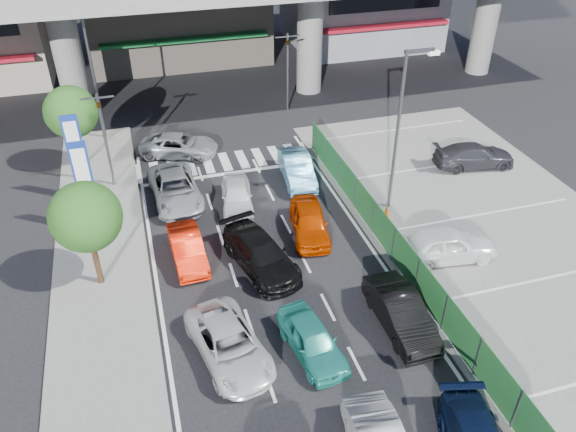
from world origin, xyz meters
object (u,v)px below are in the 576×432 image
object	(u,v)px
parked_sedan_white	(446,244)
signboard_far	(75,146)
taxi_orange_left	(187,249)
sedan_white_mid_left	(229,344)
street_lamp_right	(402,119)
traffic_light_right	(287,53)
traffic_light_left	(101,118)
tree_far	(71,112)
hatch_black_mid_right	(401,312)
sedan_black_mid	(261,254)
taxi_orange_right	(309,222)
tree_near	(86,217)
street_lamp_left	(94,63)
signboard_near	(83,175)
wagon_silver_front_left	(175,189)
traffic_cone	(387,211)
taxi_teal_mid	(312,340)
parked_sedan_dgrey	(474,156)
crossing_wagon_silver	(179,145)
sedan_white_front_mid	(237,195)

from	to	relation	value
parked_sedan_white	signboard_far	bearing A→B (deg)	64.21
taxi_orange_left	parked_sedan_white	xyz separation A→B (m)	(10.86, -3.14, 0.19)
sedan_white_mid_left	street_lamp_right	bearing A→B (deg)	25.97
traffic_light_right	parked_sedan_white	size ratio (longest dim) A/B	1.19
signboard_far	taxi_orange_left	size ratio (longest dim) A/B	1.25
traffic_light_left	tree_far	distance (m)	3.02
traffic_light_left	hatch_black_mid_right	world-z (taller)	traffic_light_left
hatch_black_mid_right	taxi_orange_left	distance (m)	9.54
hatch_black_mid_right	parked_sedan_white	xyz separation A→B (m)	(3.70, 3.17, 0.12)
parked_sedan_white	hatch_black_mid_right	bearing A→B (deg)	136.95
sedan_black_mid	taxi_orange_right	xyz separation A→B (m)	(2.76, 1.70, -0.01)
tree_near	tree_far	size ratio (longest dim) A/B	1.00
street_lamp_left	signboard_near	bearing A→B (deg)	-94.99
tree_far	signboard_near	bearing A→B (deg)	-84.73
traffic_light_left	taxi_orange_right	distance (m)	11.62
taxi_orange_left	wagon_silver_front_left	xyz separation A→B (m)	(0.11, 5.05, 0.07)
taxi_orange_left	taxi_orange_right	world-z (taller)	taxi_orange_right
traffic_cone	street_lamp_left	bearing A→B (deg)	134.73
taxi_orange_right	parked_sedan_white	world-z (taller)	parked_sedan_white
tree_near	taxi_orange_right	distance (m)	9.86
taxi_teal_mid	sedan_black_mid	world-z (taller)	sedan_black_mid
taxi_orange_right	hatch_black_mid_right	bearing A→B (deg)	-67.90
street_lamp_left	parked_sedan_dgrey	bearing A→B (deg)	-25.94
hatch_black_mid_right	taxi_orange_right	distance (m)	6.81
traffic_light_left	taxi_orange_left	distance (m)	8.62
signboard_far	wagon_silver_front_left	distance (m)	5.20
traffic_light_left	parked_sedan_white	distance (m)	17.63
signboard_far	sedan_black_mid	bearing A→B (deg)	-46.87
taxi_orange_right	traffic_cone	size ratio (longest dim) A/B	5.53
traffic_light_left	tree_far	world-z (taller)	traffic_light_left
wagon_silver_front_left	crossing_wagon_silver	xyz separation A→B (m)	(0.82, 4.94, -0.07)
signboard_near	parked_sedan_dgrey	size ratio (longest dim) A/B	1.04
sedan_white_mid_left	parked_sedan_dgrey	xyz separation A→B (m)	(15.94, 9.84, 0.09)
tree_far	traffic_cone	xyz separation A→B (m)	(14.25, -9.40, -2.97)
signboard_near	traffic_cone	world-z (taller)	signboard_near
parked_sedan_white	traffic_light_left	bearing A→B (deg)	58.92
traffic_light_left	signboard_near	xyz separation A→B (m)	(-1.00, -4.01, -0.87)
sedan_white_front_mid	crossing_wagon_silver	world-z (taller)	sedan_white_front_mid
sedan_white_mid_left	crossing_wagon_silver	bearing A→B (deg)	77.98
traffic_light_left	crossing_wagon_silver	size ratio (longest dim) A/B	1.17
signboard_far	crossing_wagon_silver	bearing A→B (deg)	34.38
traffic_light_right	taxi_orange_left	size ratio (longest dim) A/B	1.38
crossing_wagon_silver	parked_sedan_white	bearing A→B (deg)	-121.70
traffic_light_left	tree_near	xyz separation A→B (m)	(-0.80, -8.00, -0.55)
signboard_near	signboard_far	size ratio (longest dim) A/B	1.00
taxi_teal_mid	tree_near	bearing A→B (deg)	131.71
street_lamp_right	signboard_far	xyz separation A→B (m)	(-14.77, 4.99, -1.71)
sedan_white_mid_left	taxi_orange_left	bearing A→B (deg)	85.21
sedan_white_mid_left	crossing_wagon_silver	world-z (taller)	sedan_white_mid_left
traffic_light_left	signboard_far	xyz separation A→B (m)	(-1.40, -1.01, -0.87)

